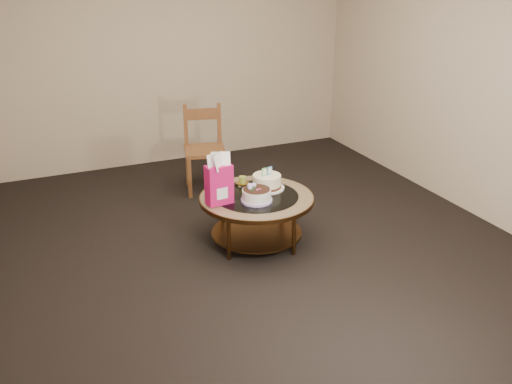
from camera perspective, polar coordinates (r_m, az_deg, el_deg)
name	(u,v)px	position (r m, az deg, el deg)	size (l,w,h in m)	color
ground	(257,242)	(5.22, 0.06, -4.99)	(5.00, 5.00, 0.00)	black
room_walls	(257,72)	(4.71, 0.07, 11.87)	(4.52, 5.02, 2.61)	tan
coffee_table	(257,204)	(5.06, 0.07, -1.19)	(1.02, 1.02, 0.46)	#503217
decorated_cake	(256,196)	(4.89, 0.04, -0.37)	(0.27, 0.27, 0.16)	#BBA1E3
cream_cake	(267,182)	(5.16, 1.09, 1.02)	(0.32, 0.32, 0.20)	white
gift_bag	(219,179)	(4.80, -3.73, 1.28)	(0.23, 0.18, 0.44)	#D21366
pillar_candle	(242,182)	(5.25, -1.37, 1.04)	(0.12, 0.12, 0.09)	tan
dining_chair	(204,148)	(6.24, -5.18, 4.36)	(0.52, 0.52, 0.93)	brown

